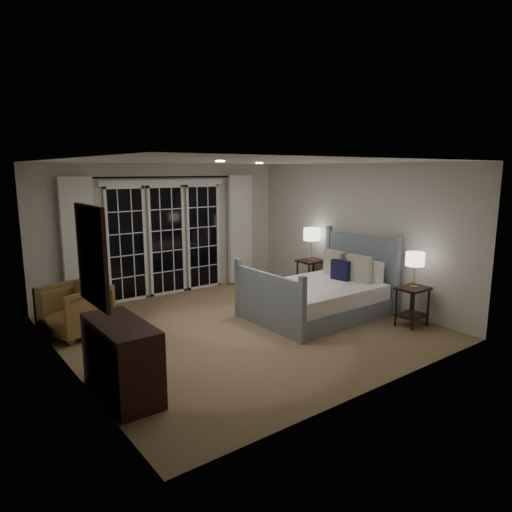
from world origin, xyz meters
TOP-DOWN VIEW (x-y plane):
  - floor at (0.00, 0.00)m, footprint 5.00×5.00m
  - ceiling at (0.00, 0.00)m, footprint 5.00×5.00m
  - wall_left at (-2.50, 0.00)m, footprint 0.02×5.00m
  - wall_right at (2.50, 0.00)m, footprint 0.02×5.00m
  - wall_back at (0.00, 2.50)m, footprint 5.00×0.02m
  - wall_front at (0.00, -2.50)m, footprint 5.00×0.02m
  - french_doors at (0.00, 2.46)m, footprint 2.50×0.04m
  - curtain_rod at (0.00, 2.40)m, footprint 3.50×0.03m
  - curtain_left at (-1.65, 2.38)m, footprint 0.55×0.10m
  - curtain_right at (1.65, 2.38)m, footprint 0.55×0.10m
  - downlight_a at (0.80, 0.60)m, footprint 0.12×0.12m
  - downlight_b at (-0.60, -0.40)m, footprint 0.12×0.12m
  - bed at (1.42, -0.25)m, footprint 2.15×1.54m
  - nightstand_left at (2.17, -1.50)m, footprint 0.47×0.38m
  - nightstand_right at (2.27, 0.85)m, footprint 0.51×0.40m
  - lamp_left at (2.17, -1.50)m, footprint 0.28×0.28m
  - lamp_right at (2.27, 0.85)m, footprint 0.32×0.32m
  - armchair at (-2.10, 1.23)m, footprint 1.04×1.02m
  - dresser at (-2.23, -0.96)m, footprint 0.49×1.15m
  - mirror at (-2.47, -0.96)m, footprint 0.05×0.85m

SIDE VIEW (x-z plane):
  - floor at x=0.00m, z-range 0.00..0.00m
  - bed at x=1.42m, z-range -0.30..0.94m
  - armchair at x=-2.10m, z-range 0.00..0.75m
  - nightstand_left at x=2.17m, z-range 0.10..0.71m
  - dresser at x=-2.23m, z-range 0.00..0.82m
  - nightstand_right at x=2.27m, z-range 0.10..0.76m
  - lamp_left at x=2.17m, z-range 0.77..1.32m
  - french_doors at x=0.00m, z-range -0.01..2.19m
  - curtain_left at x=-1.65m, z-range 0.02..2.27m
  - curtain_right at x=1.65m, z-range 0.02..2.27m
  - lamp_right at x=2.27m, z-range 0.84..1.47m
  - wall_left at x=-2.50m, z-range 0.00..2.50m
  - wall_right at x=2.50m, z-range 0.00..2.50m
  - wall_back at x=0.00m, z-range 0.00..2.50m
  - wall_front at x=0.00m, z-range 0.00..2.50m
  - mirror at x=-2.47m, z-range 1.05..2.05m
  - curtain_rod at x=0.00m, z-range 2.23..2.27m
  - downlight_a at x=0.80m, z-range 2.48..2.50m
  - downlight_b at x=-0.60m, z-range 2.48..2.50m
  - ceiling at x=0.00m, z-range 2.50..2.50m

